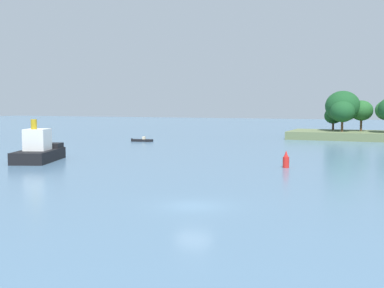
# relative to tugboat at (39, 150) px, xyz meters

# --- Properties ---
(ground_plane) EXTENTS (400.00, 400.00, 0.00)m
(ground_plane) POSITION_rel_tugboat_xyz_m (27.68, -16.90, -1.35)
(ground_plane) COLOR slate
(tugboat) EXTENTS (6.65, 9.47, 5.20)m
(tugboat) POSITION_rel_tugboat_xyz_m (0.00, 0.00, 0.00)
(tugboat) COLOR black
(tugboat) RESTS_ON ground
(fishing_skiff) EXTENTS (4.22, 1.92, 0.93)m
(fishing_skiff) POSITION_rel_tugboat_xyz_m (-3.40, 32.47, -1.10)
(fishing_skiff) COLOR black
(fishing_skiff) RESTS_ON ground
(channel_buoy_red) EXTENTS (0.70, 0.70, 1.90)m
(channel_buoy_red) POSITION_rel_tugboat_xyz_m (29.27, 5.70, -0.54)
(channel_buoy_red) COLOR red
(channel_buoy_red) RESTS_ON ground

